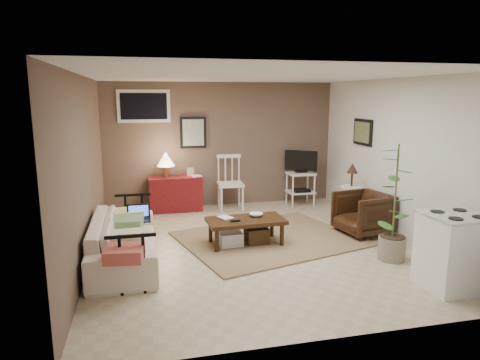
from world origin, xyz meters
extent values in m
plane|color=#C1B293|center=(0.00, 0.00, 0.00)|extent=(5.00, 5.00, 0.00)
cube|color=black|center=(-0.55, 2.48, 1.45)|extent=(0.50, 0.03, 0.60)
cube|color=black|center=(2.23, 1.05, 1.52)|extent=(0.03, 0.60, 0.45)
cube|color=silver|center=(-1.45, 2.48, 1.95)|extent=(0.96, 0.03, 0.60)
cube|color=#83654C|center=(0.29, 0.22, 0.01)|extent=(2.94, 2.59, 0.02)
cube|color=#34220E|center=(-0.10, 0.06, 0.37)|extent=(1.13, 0.62, 0.06)
cylinder|color=#34220E|center=(-0.57, -0.17, 0.17)|extent=(0.06, 0.06, 0.35)
cylinder|color=#34220E|center=(0.38, -0.13, 0.17)|extent=(0.06, 0.06, 0.35)
cylinder|color=#34220E|center=(-0.59, 0.25, 0.17)|extent=(0.06, 0.06, 0.35)
cylinder|color=#34220E|center=(0.36, 0.29, 0.17)|extent=(0.06, 0.06, 0.35)
cube|color=black|center=(-0.28, -0.04, 0.41)|extent=(0.14, 0.05, 0.02)
cube|color=#4A351A|center=(0.06, 0.07, 0.13)|extent=(0.33, 0.29, 0.24)
cube|color=silver|center=(-0.33, 0.05, 0.11)|extent=(0.33, 0.29, 0.20)
imported|color=beige|center=(-1.80, -0.20, 0.40)|extent=(0.59, 2.04, 0.80)
cube|color=black|center=(-1.60, 0.10, 0.46)|extent=(0.31, 0.22, 0.02)
cube|color=black|center=(-1.60, 0.21, 0.57)|extent=(0.31, 0.02, 0.20)
cube|color=blue|center=(-1.60, 0.20, 0.57)|extent=(0.26, 0.00, 0.16)
cube|color=maroon|center=(-0.94, 2.23, 0.33)|extent=(0.98, 0.43, 0.65)
cylinder|color=#9F6D3D|center=(-1.10, 2.19, 0.76)|extent=(0.11, 0.11, 0.22)
cone|color=#FFE7B7|center=(-1.10, 2.19, 1.00)|extent=(0.33, 0.33, 0.26)
cube|color=tan|center=(-0.64, 2.25, 0.73)|extent=(0.13, 0.02, 0.16)
cube|color=silver|center=(0.09, 2.08, 0.49)|extent=(0.49, 0.49, 0.04)
cylinder|color=silver|center=(-0.12, 1.89, 0.23)|extent=(0.04, 0.04, 0.47)
cylinder|color=silver|center=(0.28, 1.86, 0.23)|extent=(0.04, 0.04, 0.47)
cylinder|color=silver|center=(-0.10, 2.29, 0.23)|extent=(0.04, 0.04, 0.47)
cylinder|color=silver|center=(0.30, 2.26, 0.23)|extent=(0.04, 0.04, 0.47)
cube|color=silver|center=(0.10, 2.29, 1.00)|extent=(0.47, 0.07, 0.07)
cube|color=silver|center=(1.52, 2.12, 0.63)|extent=(0.51, 0.42, 0.04)
cube|color=silver|center=(1.52, 2.12, 0.26)|extent=(0.51, 0.42, 0.03)
cylinder|color=silver|center=(1.30, 1.94, 0.33)|extent=(0.03, 0.03, 0.65)
cylinder|color=silver|center=(1.74, 1.94, 0.33)|extent=(0.03, 0.03, 0.65)
cylinder|color=silver|center=(1.30, 2.30, 0.33)|extent=(0.03, 0.03, 0.65)
cylinder|color=silver|center=(1.74, 2.30, 0.33)|extent=(0.03, 0.03, 0.65)
cube|color=black|center=(1.52, 2.12, 0.68)|extent=(0.23, 0.13, 0.03)
cube|color=black|center=(1.52, 2.12, 0.89)|extent=(0.55, 0.43, 0.39)
cube|color=#EA845B|center=(1.52, 2.12, 0.89)|extent=(0.45, 0.34, 0.32)
cube|color=black|center=(1.52, 2.07, 0.28)|extent=(0.33, 0.23, 0.09)
cylinder|color=silver|center=(1.96, 0.86, 0.01)|extent=(0.27, 0.27, 0.03)
cylinder|color=silver|center=(1.96, 0.86, 0.30)|extent=(0.05, 0.05, 0.57)
cylinder|color=silver|center=(1.96, 0.86, 0.60)|extent=(0.38, 0.38, 0.03)
cylinder|color=black|center=(1.96, 0.86, 0.74)|extent=(0.03, 0.03, 0.25)
cone|color=#311E14|center=(1.96, 0.86, 0.93)|extent=(0.19, 0.19, 0.17)
imported|color=black|center=(1.79, 0.14, 0.37)|extent=(0.78, 0.82, 0.73)
cylinder|color=gray|center=(1.64, -0.92, 0.16)|extent=(0.35, 0.35, 0.31)
cylinder|color=#4C602D|center=(1.64, -0.92, 0.93)|extent=(0.02, 0.02, 1.22)
cube|color=white|center=(1.83, -1.82, 0.41)|extent=(0.64, 0.60, 0.83)
cube|color=silver|center=(1.83, -1.82, 0.84)|extent=(0.66, 0.61, 0.03)
cylinder|color=black|center=(1.69, -1.97, 0.86)|extent=(0.15, 0.15, 0.01)
cylinder|color=black|center=(1.98, -1.97, 0.86)|extent=(0.15, 0.15, 0.01)
cylinder|color=black|center=(1.69, -1.68, 0.86)|extent=(0.15, 0.15, 0.01)
cylinder|color=black|center=(1.98, -1.68, 0.86)|extent=(0.15, 0.15, 0.01)
imported|color=#34220E|center=(0.08, 0.16, 0.49)|extent=(0.20, 0.09, 0.20)
imported|color=#34220E|center=(-0.46, 0.13, 0.51)|extent=(0.16, 0.08, 0.22)
imported|color=#34220E|center=(-0.63, 2.14, 0.77)|extent=(0.18, 0.03, 0.24)
camera|label=1|loc=(-1.53, -5.70, 2.13)|focal=32.00mm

